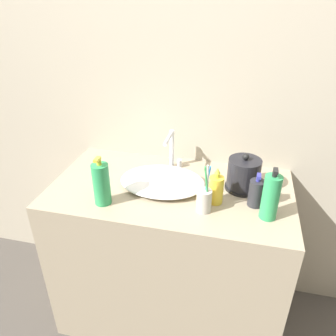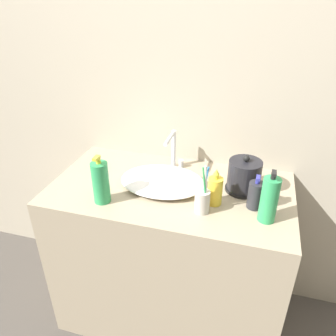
{
  "view_description": "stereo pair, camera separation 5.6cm",
  "coord_description": "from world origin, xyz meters",
  "px_view_note": "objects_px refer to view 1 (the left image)",
  "views": [
    {
      "loc": [
        0.28,
        -0.94,
        1.63
      ],
      "look_at": [
        -0.01,
        0.3,
        0.93
      ],
      "focal_mm": 35.0,
      "sensor_mm": 36.0,
      "label": 1
    },
    {
      "loc": [
        0.34,
        -0.93,
        1.63
      ],
      "look_at": [
        -0.01,
        0.3,
        0.93
      ],
      "focal_mm": 35.0,
      "sensor_mm": 36.0,
      "label": 2
    }
  ],
  "objects_px": {
    "lotion_bottle": "(271,197)",
    "mouthwash_bottle": "(101,184)",
    "faucet": "(172,148)",
    "hand_cream_bottle": "(256,193)",
    "electric_kettle": "(243,175)",
    "toothbrush_cup": "(204,200)",
    "shampoo_bottle": "(216,189)"
  },
  "relations": [
    {
      "from": "electric_kettle",
      "to": "shampoo_bottle",
      "type": "xyz_separation_m",
      "value": [
        -0.11,
        -0.14,
        -0.0
      ]
    },
    {
      "from": "faucet",
      "to": "lotion_bottle",
      "type": "height_order",
      "value": "lotion_bottle"
    },
    {
      "from": "lotion_bottle",
      "to": "mouthwash_bottle",
      "type": "xyz_separation_m",
      "value": [
        -0.68,
        -0.06,
        -0.0
      ]
    },
    {
      "from": "electric_kettle",
      "to": "shampoo_bottle",
      "type": "bearing_deg",
      "value": -128.13
    },
    {
      "from": "shampoo_bottle",
      "to": "hand_cream_bottle",
      "type": "distance_m",
      "value": 0.17
    },
    {
      "from": "toothbrush_cup",
      "to": "hand_cream_bottle",
      "type": "relative_size",
      "value": 1.46
    },
    {
      "from": "toothbrush_cup",
      "to": "mouthwash_bottle",
      "type": "bearing_deg",
      "value": -174.28
    },
    {
      "from": "toothbrush_cup",
      "to": "hand_cream_bottle",
      "type": "height_order",
      "value": "toothbrush_cup"
    },
    {
      "from": "faucet",
      "to": "electric_kettle",
      "type": "xyz_separation_m",
      "value": [
        0.35,
        -0.11,
        -0.04
      ]
    },
    {
      "from": "lotion_bottle",
      "to": "mouthwash_bottle",
      "type": "bearing_deg",
      "value": -175.1
    },
    {
      "from": "electric_kettle",
      "to": "mouthwash_bottle",
      "type": "height_order",
      "value": "mouthwash_bottle"
    },
    {
      "from": "faucet",
      "to": "shampoo_bottle",
      "type": "xyz_separation_m",
      "value": [
        0.25,
        -0.25,
        -0.05
      ]
    },
    {
      "from": "faucet",
      "to": "hand_cream_bottle",
      "type": "distance_m",
      "value": 0.47
    },
    {
      "from": "toothbrush_cup",
      "to": "shampoo_bottle",
      "type": "xyz_separation_m",
      "value": [
        0.04,
        0.07,
        0.01
      ]
    },
    {
      "from": "mouthwash_bottle",
      "to": "toothbrush_cup",
      "type": "bearing_deg",
      "value": 5.72
    },
    {
      "from": "faucet",
      "to": "hand_cream_bottle",
      "type": "height_order",
      "value": "faucet"
    },
    {
      "from": "electric_kettle",
      "to": "mouthwash_bottle",
      "type": "relative_size",
      "value": 0.8
    },
    {
      "from": "faucet",
      "to": "electric_kettle",
      "type": "relative_size",
      "value": 1.12
    },
    {
      "from": "mouthwash_bottle",
      "to": "hand_cream_bottle",
      "type": "distance_m",
      "value": 0.64
    },
    {
      "from": "toothbrush_cup",
      "to": "shampoo_bottle",
      "type": "height_order",
      "value": "toothbrush_cup"
    },
    {
      "from": "shampoo_bottle",
      "to": "toothbrush_cup",
      "type": "bearing_deg",
      "value": -118.56
    },
    {
      "from": "toothbrush_cup",
      "to": "hand_cream_bottle",
      "type": "xyz_separation_m",
      "value": [
        0.2,
        0.09,
        0.01
      ]
    },
    {
      "from": "electric_kettle",
      "to": "hand_cream_bottle",
      "type": "xyz_separation_m",
      "value": [
        0.06,
        -0.12,
        -0.01
      ]
    },
    {
      "from": "shampoo_bottle",
      "to": "mouthwash_bottle",
      "type": "distance_m",
      "value": 0.48
    },
    {
      "from": "lotion_bottle",
      "to": "mouthwash_bottle",
      "type": "distance_m",
      "value": 0.68
    },
    {
      "from": "toothbrush_cup",
      "to": "electric_kettle",
      "type": "bearing_deg",
      "value": 54.93
    },
    {
      "from": "electric_kettle",
      "to": "lotion_bottle",
      "type": "relative_size",
      "value": 0.78
    },
    {
      "from": "faucet",
      "to": "electric_kettle",
      "type": "distance_m",
      "value": 0.37
    },
    {
      "from": "electric_kettle",
      "to": "lotion_bottle",
      "type": "bearing_deg",
      "value": -61.22
    },
    {
      "from": "mouthwash_bottle",
      "to": "hand_cream_bottle",
      "type": "height_order",
      "value": "mouthwash_bottle"
    },
    {
      "from": "lotion_bottle",
      "to": "shampoo_bottle",
      "type": "relative_size",
      "value": 1.35
    },
    {
      "from": "lotion_bottle",
      "to": "electric_kettle",
      "type": "bearing_deg",
      "value": 118.78
    }
  ]
}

